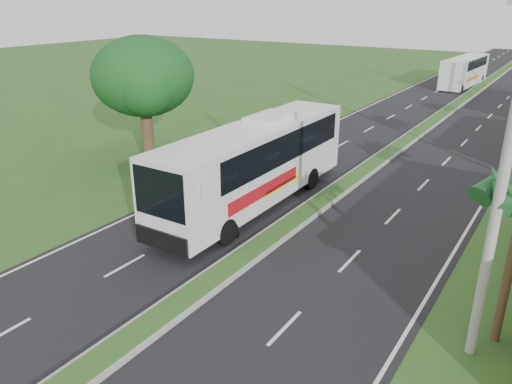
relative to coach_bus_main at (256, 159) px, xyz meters
The scene contains 10 objects.
ground 8.51m from the coach_bus_main, 71.32° to the right, with size 180.00×180.00×0.00m, color #28551F.
road_asphalt 12.74m from the coach_bus_main, 77.93° to the left, with size 14.00×160.00×0.02m, color black.
median_strip 12.72m from the coach_bus_main, 77.93° to the left, with size 1.20×160.00×0.18m.
lane_edge_left 13.12m from the coach_bus_main, 108.42° to the left, with size 0.12×160.00×0.01m, color silver.
lane_edge_right 15.57m from the coach_bus_main, 52.73° to the left, with size 0.12×160.00×0.01m, color silver.
shade_tree 10.12m from the coach_bus_main, 166.57° to the left, with size 6.30×6.00×7.54m.
utility_pole_a 12.96m from the coach_bus_main, 27.35° to the right, with size 1.60×0.28×11.00m.
coach_bus_main is the anchor object (origin of this frame).
coach_bus_far 42.36m from the coach_bus_main, 89.16° to the left, with size 3.01×11.09×3.20m.
motorcyclist 3.73m from the coach_bus_main, 78.14° to the right, with size 1.99×1.19×2.36m.
Camera 1 is at (9.74, -11.16, 9.52)m, focal length 35.00 mm.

